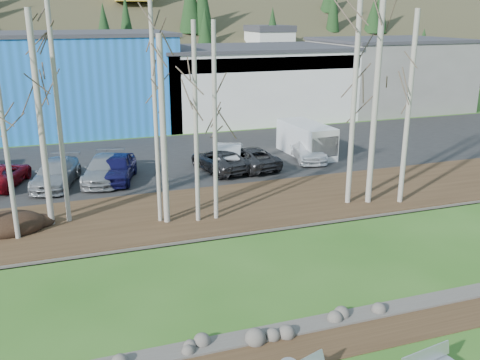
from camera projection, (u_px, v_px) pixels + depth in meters
name	position (u px, v px, depth m)	size (l,w,h in m)	color
dirt_strip	(290.00, 350.00, 16.30)	(80.00, 1.80, 0.03)	#382616
near_bank_rocks	(277.00, 333.00, 17.21)	(80.00, 0.80, 0.50)	#47423D
river	(236.00, 276.00, 20.91)	(80.00, 8.00, 0.90)	black
far_bank_rocks	(207.00, 237.00, 24.60)	(80.00, 0.80, 0.46)	#47423D
far_bank	(190.00, 212.00, 27.46)	(80.00, 7.00, 0.15)	#382616
parking_lot	(153.00, 161.00, 36.93)	(80.00, 14.00, 0.14)	black
building_blue	(53.00, 81.00, 46.44)	(20.40, 12.24, 8.30)	#1E61AB
building_white	(247.00, 82.00, 52.29)	(18.36, 12.24, 6.80)	silver
building_grey	(388.00, 73.00, 57.25)	(14.28, 12.24, 7.30)	slate
dirt_mound	(8.00, 224.00, 24.86)	(3.31, 2.34, 0.65)	black
birch_1	(59.00, 117.00, 24.60)	(0.22, 0.22, 10.26)	#A2A091
birch_2	(40.00, 122.00, 24.25)	(0.29, 0.29, 9.95)	#A2A091
birch_3	(5.00, 139.00, 22.75)	(0.22, 0.22, 9.11)	#A2A091
birch_4	(163.00, 132.00, 24.69)	(0.29, 0.29, 8.86)	#A2A091
birch_5	(156.00, 117.00, 24.62)	(0.20, 0.20, 10.25)	#A2A091
birch_6	(215.00, 124.00, 25.07)	(0.21, 0.21, 9.44)	#A2A091
birch_7	(376.00, 98.00, 27.08)	(0.30, 0.30, 11.17)	#A2A091
birch_8	(408.00, 110.00, 27.29)	(0.26, 0.26, 9.93)	#A2A091
birch_9	(354.00, 99.00, 27.00)	(0.27, 0.27, 11.06)	#A2A091
birch_10	(196.00, 125.00, 24.78)	(0.21, 0.21, 9.44)	#A2A091
car_2	(1.00, 175.00, 31.20)	(2.22, 4.83, 1.34)	maroon
car_3	(56.00, 173.00, 31.27)	(2.09, 5.13, 1.49)	gray
car_4	(117.00, 168.00, 32.17)	(1.89, 4.69, 1.60)	#14134A
car_5	(229.00, 154.00, 35.34)	(1.68, 4.82, 1.59)	#BDBCBF
car_6	(249.00, 157.00, 34.89)	(2.33, 5.05, 1.40)	#2C2C2E
car_7	(307.00, 150.00, 36.87)	(1.88, 4.63, 1.34)	white
car_8	(220.00, 160.00, 34.27)	(2.33, 5.05, 1.40)	#2C2C2E
car_9	(104.00, 169.00, 32.14)	(2.09, 5.13, 1.49)	gray
van_white	(308.00, 140.00, 37.78)	(2.47, 5.27, 2.25)	white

